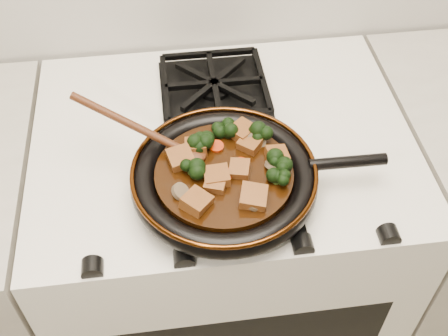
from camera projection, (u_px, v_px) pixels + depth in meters
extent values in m
cube|color=white|center=(223.00, 259.00, 1.46)|extent=(0.76, 0.60, 0.90)
cylinder|color=black|center=(224.00, 182.00, 1.00)|extent=(0.30, 0.30, 0.01)
torus|color=black|center=(224.00, 179.00, 0.99)|extent=(0.33, 0.33, 0.04)
torus|color=#48220A|center=(224.00, 171.00, 0.98)|extent=(0.33, 0.33, 0.01)
cylinder|color=black|center=(348.00, 162.00, 1.00)|extent=(0.14, 0.02, 0.02)
cylinder|color=black|center=(224.00, 176.00, 0.99)|extent=(0.24, 0.24, 0.02)
cube|color=brown|center=(196.00, 202.00, 0.93)|extent=(0.06, 0.06, 0.03)
cube|color=brown|center=(250.00, 145.00, 1.02)|extent=(0.05, 0.05, 0.02)
cube|color=brown|center=(215.00, 185.00, 0.95)|extent=(0.04, 0.04, 0.02)
cube|color=brown|center=(196.00, 147.00, 1.01)|extent=(0.04, 0.04, 0.03)
cube|color=brown|center=(240.00, 169.00, 0.98)|extent=(0.04, 0.05, 0.02)
cube|color=brown|center=(217.00, 177.00, 0.96)|extent=(0.04, 0.04, 0.02)
cube|color=brown|center=(277.00, 156.00, 1.00)|extent=(0.04, 0.04, 0.03)
cube|color=brown|center=(181.00, 159.00, 0.99)|extent=(0.05, 0.05, 0.03)
cube|color=brown|center=(253.00, 197.00, 0.93)|extent=(0.06, 0.06, 0.03)
cube|color=brown|center=(242.00, 132.00, 1.04)|extent=(0.06, 0.06, 0.02)
cylinder|color=#B42805|center=(216.00, 146.00, 1.02)|extent=(0.03, 0.03, 0.01)
cylinder|color=#B42805|center=(181.00, 155.00, 1.00)|extent=(0.03, 0.03, 0.01)
cylinder|color=#B42805|center=(242.00, 164.00, 0.99)|extent=(0.03, 0.03, 0.02)
cylinder|color=#B42805|center=(241.00, 134.00, 1.04)|extent=(0.03, 0.03, 0.02)
cylinder|color=#B42805|center=(224.00, 175.00, 0.97)|extent=(0.03, 0.03, 0.01)
cylinder|color=brown|center=(180.00, 192.00, 0.94)|extent=(0.04, 0.04, 0.03)
cylinder|color=brown|center=(256.00, 142.00, 1.02)|extent=(0.04, 0.03, 0.04)
cylinder|color=brown|center=(254.00, 202.00, 0.93)|extent=(0.04, 0.04, 0.02)
cylinder|color=brown|center=(274.00, 166.00, 0.98)|extent=(0.05, 0.05, 0.02)
ellipsoid|color=#4B2310|center=(191.00, 154.00, 1.00)|extent=(0.07, 0.06, 0.02)
cylinder|color=#4B2310|center=(132.00, 125.00, 1.00)|extent=(0.02, 0.02, 0.24)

